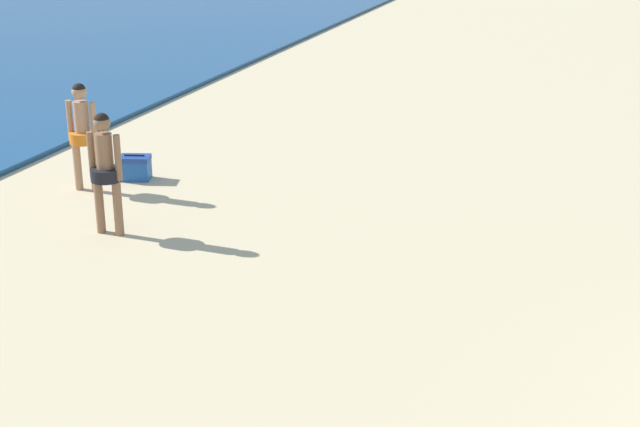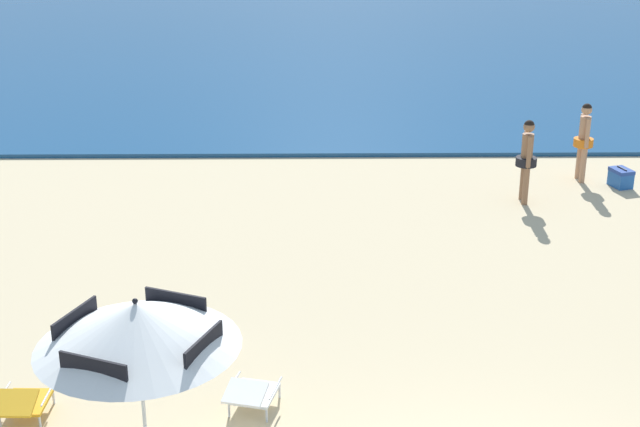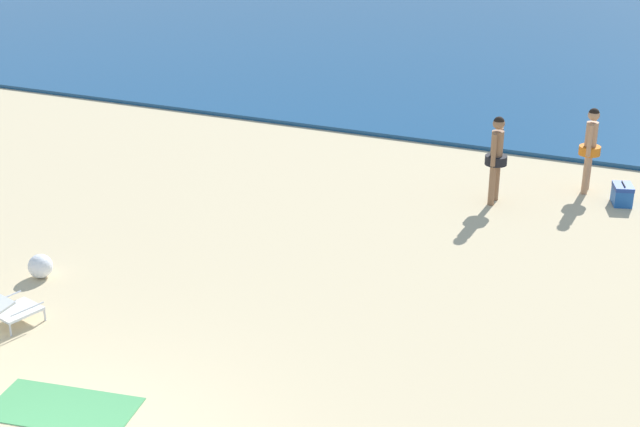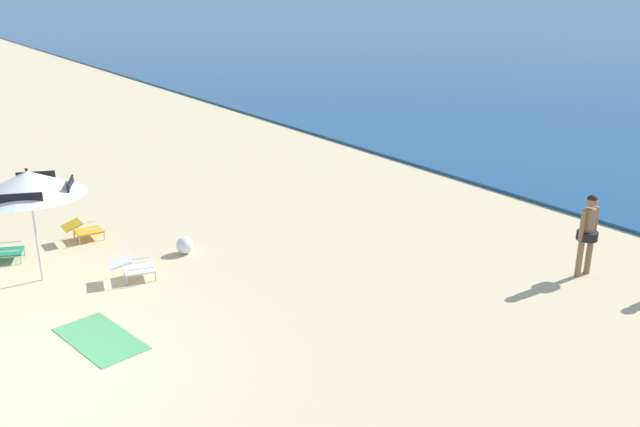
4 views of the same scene
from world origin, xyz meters
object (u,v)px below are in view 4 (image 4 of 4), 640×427
beach_umbrella_striped_main (28,183)px  lounge_chair_facing_sea (1,249)px  person_standing_near_shore (588,229)px  beach_ball (185,245)px  lounge_chair_beside_umbrella (83,229)px  beach_towel (100,339)px  lounge_chair_under_umbrella (133,267)px

beach_umbrella_striped_main → lounge_chair_facing_sea: bearing=-163.1°
person_standing_near_shore → beach_ball: 8.58m
beach_ball → lounge_chair_facing_sea: bearing=-118.6°
lounge_chair_beside_umbrella → lounge_chair_facing_sea: lounge_chair_facing_sea is taller
beach_towel → person_standing_near_shore: bearing=71.0°
person_standing_near_shore → beach_towel: bearing=-109.0°
lounge_chair_beside_umbrella → lounge_chair_facing_sea: 1.84m
person_standing_near_shore → beach_towel: 9.60m
lounge_chair_under_umbrella → lounge_chair_facing_sea: size_ratio=0.96×
lounge_chair_beside_umbrella → beach_towel: (4.84, -1.16, -0.27)m
lounge_chair_beside_umbrella → lounge_chair_facing_sea: size_ratio=0.89×
beach_umbrella_striped_main → lounge_chair_beside_umbrella: bearing=142.5°
lounge_chair_under_umbrella → beach_umbrella_striped_main: bearing=-123.8°
lounge_chair_beside_umbrella → person_standing_near_shore: 11.21m
lounge_chair_beside_umbrella → person_standing_near_shore: (7.95, 7.87, 0.72)m
beach_ball → lounge_chair_beside_umbrella: bearing=-142.8°
beach_umbrella_striped_main → beach_ball: beach_umbrella_striped_main is taller
lounge_chair_beside_umbrella → lounge_chair_facing_sea: bearing=-82.0°
lounge_chair_beside_umbrella → beach_umbrella_striped_main: bearing=-37.5°
lounge_chair_facing_sea → beach_towel: bearing=8.3°
beach_umbrella_striped_main → person_standing_near_shore: (6.17, 9.23, -1.05)m
beach_ball → beach_towel: bearing=-45.8°
beach_umbrella_striped_main → beach_ball: bearing=83.2°
lounge_chair_facing_sea → person_standing_near_shore: (7.69, 9.70, 0.72)m
beach_ball → beach_towel: 3.88m
lounge_chair_under_umbrella → person_standing_near_shore: size_ratio=0.55×
beach_umbrella_striped_main → lounge_chair_under_umbrella: bearing=56.2°
lounge_chair_facing_sea → beach_towel: (4.58, 0.67, -0.27)m
beach_umbrella_striped_main → lounge_chair_under_umbrella: 2.57m
lounge_chair_beside_umbrella → person_standing_near_shore: bearing=44.7°
beach_umbrella_striped_main → beach_towel: bearing=3.8°
beach_ball → beach_umbrella_striped_main: bearing=-96.8°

